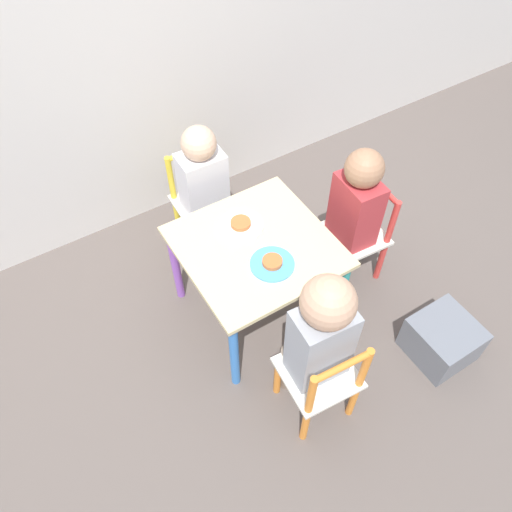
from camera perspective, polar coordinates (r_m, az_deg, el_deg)
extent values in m
plane|color=#5B514C|center=(2.31, 0.00, -6.10)|extent=(6.00, 6.00, 0.00)
cube|color=beige|center=(1.95, 0.00, 1.09)|extent=(0.58, 0.58, 0.02)
cylinder|color=#387AD1|center=(1.95, -2.49, -11.28)|extent=(0.04, 0.04, 0.44)
cylinder|color=teal|center=(2.12, 9.63, -4.66)|extent=(0.04, 0.04, 0.44)
cylinder|color=#8E51BC|center=(2.21, -9.17, -1.12)|extent=(0.04, 0.04, 0.44)
cylinder|color=green|center=(2.36, 2.02, 4.03)|extent=(0.04, 0.04, 0.44)
cube|color=silver|center=(2.40, -6.00, 5.97)|extent=(0.27, 0.27, 0.02)
cylinder|color=yellow|center=(2.40, -6.88, 1.29)|extent=(0.03, 0.03, 0.25)
cylinder|color=yellow|center=(2.46, -2.44, 3.18)|extent=(0.03, 0.03, 0.25)
cylinder|color=yellow|center=(2.54, -8.96, 4.43)|extent=(0.03, 0.03, 0.25)
cylinder|color=yellow|center=(2.59, -4.69, 6.17)|extent=(0.03, 0.03, 0.25)
cylinder|color=yellow|center=(2.37, -9.70, 8.64)|extent=(0.03, 0.03, 0.26)
cylinder|color=yellow|center=(2.42, -5.08, 10.41)|extent=(0.03, 0.03, 0.26)
cylinder|color=yellow|center=(2.32, -7.66, 11.69)|extent=(0.21, 0.03, 0.02)
cube|color=silver|center=(1.89, 7.11, -13.07)|extent=(0.28, 0.28, 0.02)
cylinder|color=orange|center=(2.07, 7.72, -11.11)|extent=(0.03, 0.03, 0.25)
cylinder|color=orange|center=(2.01, 2.48, -13.63)|extent=(0.03, 0.03, 0.25)
cylinder|color=orange|center=(2.01, 11.04, -15.77)|extent=(0.03, 0.03, 0.25)
cylinder|color=orange|center=(1.95, 5.65, -18.60)|extent=(0.03, 0.03, 0.25)
cylinder|color=orange|center=(1.78, 12.27, -12.51)|extent=(0.03, 0.03, 0.26)
cylinder|color=orange|center=(1.71, 6.32, -15.63)|extent=(0.03, 0.03, 0.26)
cylinder|color=orange|center=(1.64, 9.90, -12.33)|extent=(0.21, 0.04, 0.02)
cube|color=silver|center=(2.29, 11.05, 2.42)|extent=(0.28, 0.28, 0.02)
cylinder|color=#DB3D38|center=(2.40, 7.09, 1.14)|extent=(0.03, 0.03, 0.25)
cylinder|color=#DB3D38|center=(2.30, 9.91, -2.43)|extent=(0.03, 0.03, 0.25)
cylinder|color=#DB3D38|center=(2.49, 11.19, 2.87)|extent=(0.03, 0.03, 0.25)
cylinder|color=#DB3D38|center=(2.40, 14.07, -0.49)|extent=(0.03, 0.03, 0.25)
cylinder|color=#DB3D38|center=(2.32, 12.13, 7.04)|extent=(0.03, 0.03, 0.26)
cylinder|color=#DB3D38|center=(2.21, 15.30, 3.60)|extent=(0.03, 0.03, 0.26)
cylinder|color=#DB3D38|center=(2.18, 14.25, 7.48)|extent=(0.04, 0.21, 0.02)
cylinder|color=#4C608E|center=(2.40, -5.56, 1.70)|extent=(0.07, 0.07, 0.26)
cylinder|color=#4C608E|center=(2.43, -3.45, 2.60)|extent=(0.07, 0.07, 0.26)
cube|color=silver|center=(2.28, -6.09, 8.45)|extent=(0.20, 0.15, 0.30)
sphere|color=#DBB293|center=(2.14, -6.58, 12.67)|extent=(0.15, 0.15, 0.15)
cylinder|color=#7A6B5B|center=(2.05, 6.19, -11.37)|extent=(0.07, 0.07, 0.26)
cylinder|color=#7A6B5B|center=(2.02, 3.71, -12.55)|extent=(0.07, 0.07, 0.26)
cube|color=#999EA8|center=(1.73, 7.34, -9.90)|extent=(0.21, 0.16, 0.35)
sphere|color=tan|center=(1.52, 8.28, -5.27)|extent=(0.18, 0.18, 0.18)
cylinder|color=#38383D|center=(2.36, 7.54, 0.22)|extent=(0.07, 0.07, 0.26)
cylinder|color=#38383D|center=(2.31, 8.88, -1.48)|extent=(0.07, 0.07, 0.26)
cube|color=#B23338|center=(2.16, 11.28, 5.20)|extent=(0.15, 0.21, 0.32)
sphere|color=#A37556|center=(2.01, 12.28, 9.75)|extent=(0.16, 0.16, 0.16)
cylinder|color=white|center=(2.01, -1.75, 3.51)|extent=(0.18, 0.18, 0.01)
cylinder|color=#CC6633|center=(2.00, -1.76, 3.79)|extent=(0.08, 0.08, 0.02)
cylinder|color=#4C9EE0|center=(1.88, 1.87, -0.92)|extent=(0.17, 0.17, 0.01)
cylinder|color=#CC6633|center=(1.87, 1.88, -0.65)|extent=(0.08, 0.08, 0.02)
cube|color=slate|center=(2.26, 20.51, -8.93)|extent=(0.25, 0.25, 0.19)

